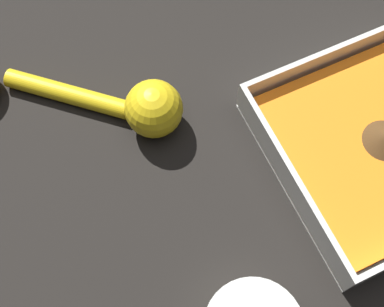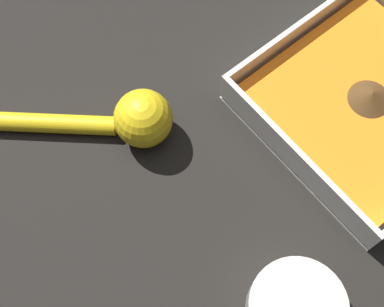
# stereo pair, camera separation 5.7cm
# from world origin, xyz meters

# --- Properties ---
(ground_plane) EXTENTS (4.00, 4.00, 0.00)m
(ground_plane) POSITION_xyz_m (0.00, 0.00, 0.00)
(ground_plane) COLOR black
(square_dish) EXTENTS (0.23, 0.23, 0.05)m
(square_dish) POSITION_xyz_m (-0.02, 0.02, 0.02)
(square_dish) COLOR silver
(square_dish) RESTS_ON ground_plane
(lemon_squeezer) EXTENTS (0.16, 0.17, 0.06)m
(lemon_squeezer) POSITION_xyz_m (-0.18, -0.20, 0.03)
(lemon_squeezer) COLOR yellow
(lemon_squeezer) RESTS_ON ground_plane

